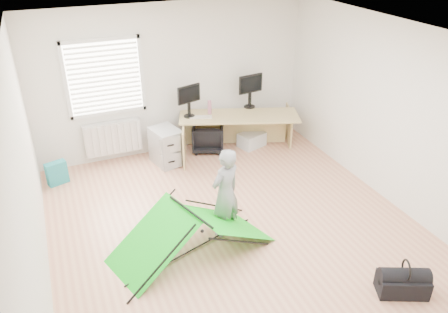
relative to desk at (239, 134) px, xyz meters
name	(u,v)px	position (x,y,z in m)	size (l,w,h in m)	color
ground	(235,227)	(-1.02, -2.12, -0.37)	(5.50, 5.50, 0.00)	tan
back_wall	(174,80)	(-1.02, 0.63, 0.98)	(5.00, 0.02, 2.70)	silver
window	(105,78)	(-2.22, 0.59, 1.18)	(1.20, 0.06, 1.20)	silver
radiator	(113,138)	(-2.22, 0.55, 0.08)	(1.00, 0.12, 0.60)	silver
desk	(239,134)	(0.00, 0.00, 0.00)	(2.17, 0.69, 0.74)	tan
filing_cabinet	(166,146)	(-1.37, 0.10, -0.04)	(0.42, 0.57, 0.66)	#A3A5A8
monitor_left	(189,105)	(-0.85, 0.29, 0.59)	(0.46, 0.10, 0.44)	black
monitor_right	(250,95)	(0.35, 0.29, 0.60)	(0.49, 0.11, 0.47)	black
keyboard	(201,117)	(-0.68, 0.17, 0.38)	(0.40, 0.14, 0.02)	beige
thermos	(210,107)	(-0.46, 0.28, 0.50)	(0.07, 0.07, 0.25)	#AC607B
office_chair	(208,137)	(-0.50, 0.29, -0.10)	(0.58, 0.59, 0.54)	black
person	(225,193)	(-1.18, -2.17, 0.28)	(0.48, 0.31, 1.31)	slate
kite	(191,232)	(-1.74, -2.36, -0.05)	(2.03, 0.89, 0.63)	#12C21B
storage_crate	(252,140)	(0.33, 0.10, -0.23)	(0.49, 0.34, 0.27)	silver
tote_bag	(57,173)	(-3.24, 0.11, -0.17)	(0.33, 0.14, 0.39)	teal
duffel_bag	(402,285)	(0.28, -4.01, -0.25)	(0.57, 0.29, 0.25)	black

